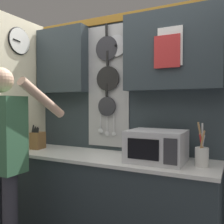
{
  "coord_description": "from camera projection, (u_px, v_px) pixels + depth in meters",
  "views": [
    {
      "loc": [
        1.11,
        -2.07,
        1.38
      ],
      "look_at": [
        -0.04,
        0.19,
        1.3
      ],
      "focal_mm": 40.0,
      "sensor_mm": 36.0,
      "label": 1
    }
  ],
  "objects": [
    {
      "name": "person",
      "position": [
        3.0,
        150.0,
        2.05
      ],
      "size": [
        0.54,
        0.61,
        1.68
      ],
      "color": "#383842",
      "rests_on": "ground_plane"
    },
    {
      "name": "back_wall_unit",
      "position": [
        120.0,
        95.0,
        2.57
      ],
      "size": [
        2.59,
        0.23,
        2.31
      ],
      "color": "#2D383D",
      "rests_on": "ground_plane"
    },
    {
      "name": "utensil_crock",
      "position": [
        202.0,
        154.0,
        1.97
      ],
      "size": [
        0.1,
        0.1,
        0.35
      ],
      "color": "white",
      "rests_on": "base_cabinet_counter"
    },
    {
      "name": "knife_block",
      "position": [
        38.0,
        140.0,
        2.74
      ],
      "size": [
        0.13,
        0.16,
        0.26
      ],
      "color": "brown",
      "rests_on": "base_cabinet_counter"
    },
    {
      "name": "microwave",
      "position": [
        157.0,
        146.0,
        2.13
      ],
      "size": [
        0.47,
        0.4,
        0.27
      ],
      "color": "silver",
      "rests_on": "base_cabinet_counter"
    },
    {
      "name": "base_cabinet_counter",
      "position": [
        107.0,
        202.0,
        2.38
      ],
      "size": [
        2.02,
        0.6,
        0.89
      ],
      "color": "#2D383D",
      "rests_on": "ground_plane"
    }
  ]
}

